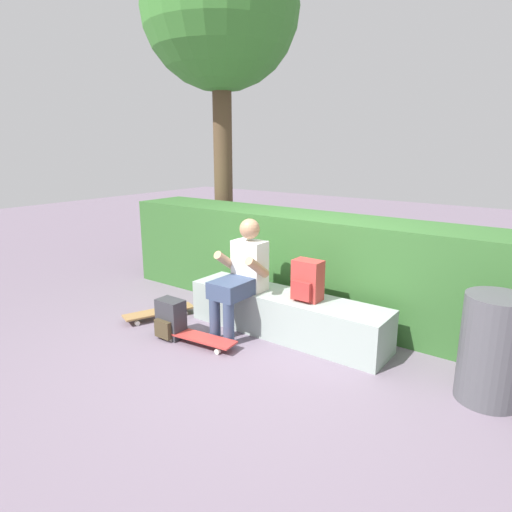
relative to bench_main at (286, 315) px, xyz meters
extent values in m
plane|color=slate|center=(0.00, -0.34, -0.22)|extent=(24.00, 24.00, 0.00)
cube|color=#95A49C|center=(0.00, 0.00, 0.00)|extent=(2.16, 0.50, 0.44)
cube|color=white|center=(-0.41, -0.08, 0.48)|extent=(0.34, 0.22, 0.52)
sphere|color=tan|center=(-0.41, -0.08, 0.86)|extent=(0.21, 0.21, 0.21)
cube|color=#384766|center=(-0.41, -0.39, 0.30)|extent=(0.32, 0.40, 0.17)
cylinder|color=#384766|center=(-0.50, -0.54, 0.00)|extent=(0.11, 0.11, 0.44)
cylinder|color=#384766|center=(-0.32, -0.54, 0.00)|extent=(0.11, 0.11, 0.44)
cylinder|color=tan|center=(-0.61, -0.22, 0.52)|extent=(0.09, 0.33, 0.27)
cylinder|color=tan|center=(-0.21, -0.22, 0.52)|extent=(0.09, 0.33, 0.27)
cube|color=#BC3833|center=(-0.55, -0.72, -0.14)|extent=(0.82, 0.29, 0.02)
cylinder|color=silver|center=(-0.28, -0.61, -0.19)|extent=(0.06, 0.04, 0.05)
cylinder|color=silver|center=(-0.27, -0.76, -0.19)|extent=(0.06, 0.04, 0.05)
cylinder|color=silver|center=(-0.84, -0.67, -0.19)|extent=(0.06, 0.04, 0.05)
cylinder|color=silver|center=(-0.82, -0.82, -0.19)|extent=(0.06, 0.04, 0.05)
cube|color=olive|center=(-1.39, -0.49, -0.14)|extent=(0.48, 0.82, 0.02)
cylinder|color=silver|center=(-1.36, -0.20, -0.19)|extent=(0.05, 0.06, 0.05)
cylinder|color=silver|center=(-1.22, -0.25, -0.19)|extent=(0.05, 0.06, 0.05)
cylinder|color=silver|center=(-1.56, -0.72, -0.19)|extent=(0.05, 0.06, 0.05)
cylinder|color=silver|center=(-1.42, -0.77, -0.19)|extent=(0.05, 0.06, 0.05)
cube|color=#B23833|center=(0.25, 0.00, 0.42)|extent=(0.28, 0.18, 0.40)
cube|color=#B0302D|center=(0.25, -0.11, 0.34)|extent=(0.20, 0.05, 0.18)
cube|color=#333338|center=(-0.91, -0.75, -0.02)|extent=(0.28, 0.18, 0.40)
cube|color=#443823|center=(-0.91, -0.86, -0.10)|extent=(0.20, 0.05, 0.18)
cube|color=#33622C|center=(-0.02, 0.80, 0.35)|extent=(5.47, 0.76, 1.14)
cylinder|color=brown|center=(-2.08, 1.47, 1.45)|extent=(0.28, 0.28, 3.35)
sphere|color=#3D7F33|center=(-2.08, 1.47, 3.51)|extent=(2.18, 2.18, 2.18)
cylinder|color=#4C4C51|center=(1.91, -0.09, 0.21)|extent=(0.47, 0.47, 0.85)
camera|label=1|loc=(2.31, -3.61, 1.71)|focal=31.14mm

